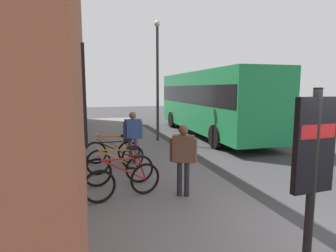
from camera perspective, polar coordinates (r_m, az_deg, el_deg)
The scene contains 12 objects.
ground at distance 10.32m, azimuth 9.72°, elevation -6.48°, with size 60.00×60.00×0.00m, color #38383A.
sidewalk_pavement at distance 11.37m, azimuth -7.47°, elevation -4.82°, with size 24.00×3.50×0.12m, color slate.
station_facade at distance 12.07m, azimuth -18.61°, elevation 15.12°, with size 22.00×0.65×8.31m.
bicycle_far_end at distance 6.25m, azimuth -9.09°, elevation -11.07°, with size 0.57×1.74×0.97m.
bicycle_under_window at distance 7.12m, azimuth -9.99°, elevation -8.75°, with size 0.48×1.77×0.97m.
bicycle_beside_lamp at distance 8.19m, azimuth -10.52°, elevation -6.57°, with size 0.63×1.72×0.97m.
bicycle_by_door at distance 9.09m, azimuth -11.26°, elevation -5.16°, with size 0.54×1.75×0.97m.
transit_info_sign at distance 3.60m, azimuth 27.61°, elevation -5.90°, with size 0.12×0.55×2.40m.
city_bus at distance 15.24m, azimuth 8.64°, elevation 5.39°, with size 10.56×2.85×3.35m.
pedestrian_near_bus at distance 8.81m, azimuth -7.19°, elevation -1.32°, with size 0.31×0.63×1.67m.
pedestrian_crossing_street at distance 6.15m, azimuth 3.16°, elevation -5.59°, with size 0.41×0.55×1.60m.
street_lamp at distance 12.76m, azimuth -2.16°, elevation 11.16°, with size 0.28×0.28×5.36m.
Camera 1 is at (-2.97, 3.46, 2.51)m, focal length 29.77 mm.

